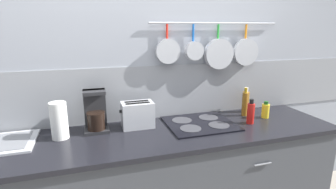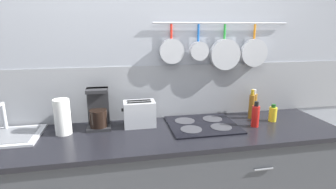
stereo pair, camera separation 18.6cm
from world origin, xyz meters
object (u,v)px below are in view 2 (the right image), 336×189
coffee_maker (98,112)px  bottle_cooking_wine (253,103)px  paper_towel_roll (62,117)px  bottle_sesame_oil (255,116)px  toaster (139,114)px  bottle_dish_soap (273,114)px  bottle_vinegar (251,106)px

coffee_maker → bottle_cooking_wine: 1.32m
paper_towel_roll → bottle_cooking_wine: 1.57m
bottle_sesame_oil → bottle_cooking_wine: bearing=64.6°
toaster → bottle_sesame_oil: 0.90m
paper_towel_roll → coffee_maker: (0.25, 0.08, -0.00)m
paper_towel_roll → coffee_maker: 0.26m
bottle_sesame_oil → bottle_dish_soap: bottle_sesame_oil is taller
toaster → bottle_vinegar: size_ratio=1.03×
bottle_sesame_oil → bottle_cooking_wine: size_ratio=0.88×
paper_towel_roll → bottle_vinegar: size_ratio=1.04×
coffee_maker → bottle_vinegar: 1.25m
bottle_vinegar → bottle_dish_soap: bottle_vinegar is taller
bottle_sesame_oil → bottle_dish_soap: size_ratio=1.40×
paper_towel_roll → bottle_vinegar: bearing=1.7°
toaster → bottle_cooking_wine: bottle_cooking_wine is taller
coffee_maker → bottle_cooking_wine: (1.32, 0.06, -0.03)m
paper_towel_roll → bottle_dish_soap: 1.64m
bottle_sesame_oil → paper_towel_roll: bearing=174.5°
coffee_maker → bottle_sesame_oil: coffee_maker is taller
coffee_maker → toaster: coffee_maker is taller
bottle_sesame_oil → bottle_vinegar: bottle_vinegar is taller
bottle_sesame_oil → bottle_vinegar: bearing=70.6°
coffee_maker → bottle_sesame_oil: 1.21m
paper_towel_roll → coffee_maker: size_ratio=0.84×
coffee_maker → bottle_cooking_wine: size_ratio=1.35×
paper_towel_roll → bottle_vinegar: 1.50m
paper_towel_roll → toaster: paper_towel_roll is taller
toaster → bottle_sesame_oil: bearing=-12.3°
bottle_vinegar → bottle_dish_soap: 0.18m
bottle_vinegar → toaster: bearing=179.5°
toaster → bottle_vinegar: 0.94m
bottle_cooking_wine → bottle_dish_soap: size_ratio=1.59×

